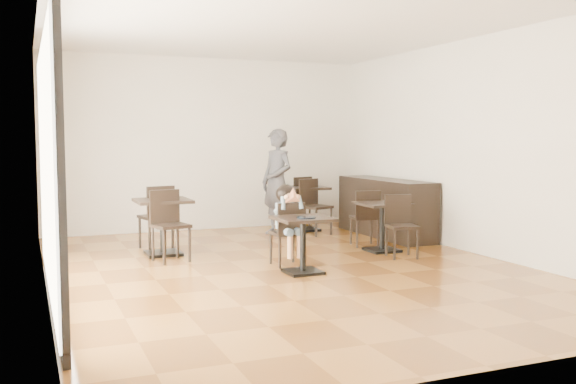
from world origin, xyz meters
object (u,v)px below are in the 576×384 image
chair_mid_b (402,227)px  chair_left_b (171,226)px  adult_patron (277,182)px  chair_back_b (316,207)px  chair_back_a (296,202)px  chair_mid_a (364,218)px  child_chair (287,234)px  cafe_table_mid (382,227)px  child (287,225)px  child_table (303,245)px  cafe_table_back (304,209)px  chair_left_a (156,217)px  cafe_table_left (163,227)px

chair_mid_b → chair_left_b: size_ratio=0.91×
adult_patron → chair_back_b: adult_patron is taller
chair_back_a → chair_mid_a: bearing=75.7°
child_chair → chair_left_b: size_ratio=0.87×
cafe_table_mid → chair_left_b: chair_left_b is taller
child → chair_mid_b: 1.75m
child → cafe_table_mid: (1.74, 0.44, -0.17)m
adult_patron → child: bearing=-38.5°
child_chair → chair_back_b: bearing=-123.1°
chair_back_a → child: bearing=45.2°
child → adult_patron: size_ratio=0.58×
child_table → child: (0.00, 0.55, 0.18)m
adult_patron → chair_back_b: size_ratio=1.90×
chair_mid_b → chair_mid_a: bearing=101.7°
child_chair → adult_patron: 2.78m
chair_mid_b → chair_left_b: chair_left_b is taller
child_chair → child: bearing=-0.0°
adult_patron → cafe_table_back: (0.65, 0.30, -0.53)m
chair_left_b → child_chair: bearing=-44.8°
child_table → child_chair: (0.00, 0.55, 0.07)m
chair_left_a → cafe_table_back: bearing=-175.1°
cafe_table_mid → chair_mid_a: chair_mid_a is taller
cafe_table_left → cafe_table_back: size_ratio=1.00×
chair_mid_a → cafe_table_mid: bearing=101.7°
cafe_table_left → chair_mid_a: (3.13, -0.43, 0.04)m
child → chair_left_a: 2.41m
child_chair → cafe_table_mid: (1.74, 0.44, -0.06)m
child → chair_left_a: bearing=125.2°
child → chair_mid_a: (1.74, 0.99, -0.10)m
chair_mid_b → adult_patron: bearing=119.6°
cafe_table_left → cafe_table_mid: bearing=-17.4°
child_table → child: child is taller
chair_mid_b → chair_left_a: (-3.13, 2.08, 0.05)m
chair_mid_b → cafe_table_back: bearing=105.9°
chair_mid_a → chair_back_a: size_ratio=0.91×
child_chair → chair_back_b: 2.79m
child_table → cafe_table_mid: (1.74, 0.99, 0.01)m
chair_mid_b → chair_back_a: chair_back_a is taller
cafe_table_left → chair_mid_b: 3.48m
adult_patron → chair_left_a: size_ratio=1.90×
chair_mid_b → child: bearing=-171.9°
child_table → cafe_table_mid: cafe_table_mid is taller
chair_left_b → chair_back_a: (2.91, 2.41, -0.00)m
chair_left_b → cafe_table_mid: bearing=-20.6°
cafe_table_left → chair_mid_a: size_ratio=0.92×
child_table → chair_mid_a: size_ratio=0.80×
child_table → cafe_table_mid: 2.00m
cafe_table_left → cafe_table_back: bearing=26.9°
child_table → chair_mid_a: 2.33m
child_table → chair_mid_b: chair_mid_b is taller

